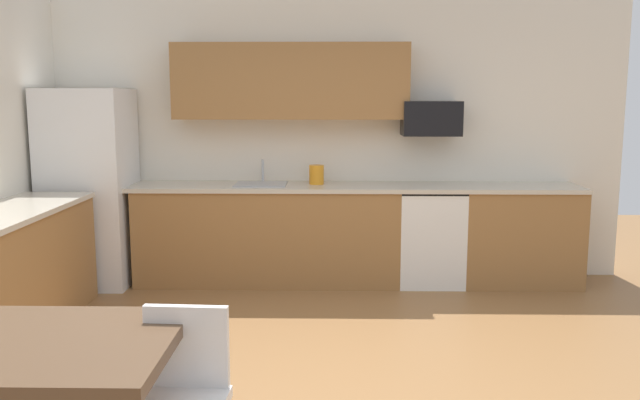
# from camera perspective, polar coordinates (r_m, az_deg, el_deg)

# --- Properties ---
(ground_plane) EXTENTS (12.00, 12.00, 0.00)m
(ground_plane) POSITION_cam_1_polar(r_m,az_deg,el_deg) (4.30, -0.27, -15.41)
(ground_plane) COLOR olive
(wall_back) EXTENTS (5.80, 0.10, 2.70)m
(wall_back) POSITION_cam_1_polar(r_m,az_deg,el_deg) (6.58, 0.28, 5.25)
(wall_back) COLOR silver
(wall_back) RESTS_ON ground
(cabinet_run_back) EXTENTS (2.46, 0.60, 0.90)m
(cabinet_run_back) POSITION_cam_1_polar(r_m,az_deg,el_deg) (6.39, -4.43, -3.05)
(cabinet_run_back) COLOR olive
(cabinet_run_back) RESTS_ON ground
(cabinet_run_back_right) EXTENTS (1.09, 0.60, 0.90)m
(cabinet_run_back_right) POSITION_cam_1_polar(r_m,az_deg,el_deg) (6.60, 16.60, -3.01)
(cabinet_run_back_right) COLOR olive
(cabinet_run_back_right) RESTS_ON ground
(cabinet_run_left) EXTENTS (0.60, 2.00, 0.90)m
(cabinet_run_left) POSITION_cam_1_polar(r_m,az_deg,el_deg) (5.45, -25.13, -5.97)
(cabinet_run_left) COLOR olive
(cabinet_run_left) RESTS_ON ground
(countertop_back) EXTENTS (4.80, 0.64, 0.04)m
(countertop_back) POSITION_cam_1_polar(r_m,az_deg,el_deg) (6.28, 0.23, 1.12)
(countertop_back) COLOR beige
(countertop_back) RESTS_ON cabinet_run_back
(countertop_left) EXTENTS (0.64, 2.00, 0.04)m
(countertop_left) POSITION_cam_1_polar(r_m,az_deg,el_deg) (5.36, -25.46, -1.10)
(countertop_left) COLOR beige
(countertop_left) RESTS_ON cabinet_run_left
(upper_cabinets_back) EXTENTS (2.20, 0.34, 0.70)m
(upper_cabinets_back) POSITION_cam_1_polar(r_m,az_deg,el_deg) (6.36, -2.49, 10.07)
(upper_cabinets_back) COLOR olive
(refrigerator) EXTENTS (0.76, 0.70, 1.83)m
(refrigerator) POSITION_cam_1_polar(r_m,az_deg,el_deg) (6.60, -19.06, 0.98)
(refrigerator) COLOR white
(refrigerator) RESTS_ON ground
(oven_range) EXTENTS (0.60, 0.60, 0.91)m
(oven_range) POSITION_cam_1_polar(r_m,az_deg,el_deg) (6.42, 9.32, -3.03)
(oven_range) COLOR white
(oven_range) RESTS_ON ground
(microwave) EXTENTS (0.54, 0.36, 0.32)m
(microwave) POSITION_cam_1_polar(r_m,az_deg,el_deg) (6.39, 9.44, 6.88)
(microwave) COLOR black
(sink_basin) EXTENTS (0.48, 0.40, 0.14)m
(sink_basin) POSITION_cam_1_polar(r_m,az_deg,el_deg) (6.32, -5.05, 0.77)
(sink_basin) COLOR #A5A8AD
(sink_basin) RESTS_ON countertop_back
(sink_faucet) EXTENTS (0.02, 0.02, 0.24)m
(sink_faucet) POSITION_cam_1_polar(r_m,az_deg,el_deg) (6.48, -4.90, 2.40)
(sink_faucet) COLOR #B2B5BA
(sink_faucet) RESTS_ON countertop_back
(dining_table) EXTENTS (1.40, 0.90, 0.77)m
(dining_table) POSITION_cam_1_polar(r_m,az_deg,el_deg) (3.14, -25.30, -11.82)
(dining_table) COLOR brown
(dining_table) RESTS_ON ground
(chair_near_table) EXTENTS (0.42, 0.42, 0.85)m
(chair_near_table) POSITION_cam_1_polar(r_m,az_deg,el_deg) (3.08, -11.77, -15.59)
(chair_near_table) COLOR white
(chair_near_table) RESTS_ON ground
(kettle) EXTENTS (0.14, 0.14, 0.20)m
(kettle) POSITION_cam_1_polar(r_m,az_deg,el_deg) (6.32, -0.30, 2.09)
(kettle) COLOR orange
(kettle) RESTS_ON countertop_back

